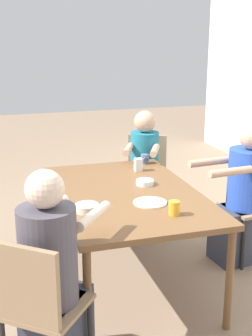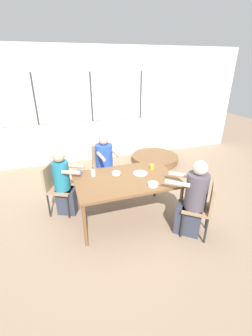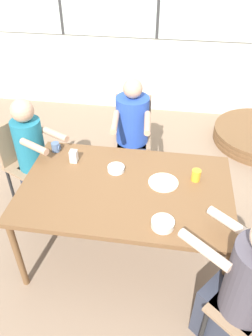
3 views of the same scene
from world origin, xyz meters
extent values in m
plane|color=#8C725B|center=(0.00, 0.00, 0.00)|extent=(16.00, 16.00, 0.00)
cube|color=silver|center=(0.00, 2.74, 1.40)|extent=(8.40, 0.06, 2.80)
cube|color=silver|center=(0.00, 2.70, 1.65)|extent=(5.20, 0.02, 1.16)
cube|color=#333333|center=(-1.30, 2.69, 1.65)|extent=(0.04, 0.01, 1.16)
cube|color=#333333|center=(0.00, 2.69, 1.65)|extent=(0.04, 0.01, 1.16)
cube|color=#333333|center=(1.30, 2.69, 1.65)|extent=(0.04, 0.01, 1.16)
cube|color=brown|center=(0.00, 0.00, 0.72)|extent=(1.60, 1.02, 0.04)
cylinder|color=brown|center=(-0.75, -0.46, 0.35)|extent=(0.05, 0.05, 0.70)
cylinder|color=brown|center=(0.75, -0.46, 0.35)|extent=(0.05, 0.05, 0.70)
cylinder|color=brown|center=(-0.75, 0.46, 0.35)|extent=(0.05, 0.05, 0.70)
cylinder|color=brown|center=(0.75, 0.46, 0.35)|extent=(0.05, 0.05, 0.70)
cube|color=#937556|center=(-0.10, 1.12, 0.45)|extent=(0.44, 0.44, 0.03)
cube|color=#937556|center=(-0.12, 1.30, 0.68)|extent=(0.38, 0.07, 0.42)
cylinder|color=black|center=(0.08, 0.96, 0.22)|extent=(0.03, 0.03, 0.44)
cylinder|color=black|center=(-0.26, 0.93, 0.22)|extent=(0.03, 0.03, 0.44)
cylinder|color=black|center=(0.05, 1.30, 0.22)|extent=(0.03, 0.03, 0.44)
cylinder|color=black|center=(-0.29, 1.27, 0.22)|extent=(0.03, 0.03, 0.44)
cube|color=#937556|center=(-1.01, 0.50, 0.45)|extent=(0.54, 0.54, 0.03)
cube|color=#937556|center=(-1.17, 0.58, 0.68)|extent=(0.20, 0.36, 0.42)
cylinder|color=black|center=(-0.78, 0.57, 0.22)|extent=(0.03, 0.03, 0.44)
cylinder|color=black|center=(-0.93, 0.27, 0.22)|extent=(0.03, 0.03, 0.44)
cylinder|color=black|center=(-1.08, 0.72, 0.22)|extent=(0.03, 0.03, 0.44)
cylinder|color=black|center=(-1.23, 0.42, 0.22)|extent=(0.03, 0.03, 0.44)
cube|color=#937556|center=(0.87, -0.71, 0.45)|extent=(0.56, 0.56, 0.03)
cube|color=#937556|center=(1.01, -0.82, 0.68)|extent=(0.27, 0.32, 0.42)
cylinder|color=black|center=(0.63, -0.73, 0.22)|extent=(0.03, 0.03, 0.44)
cylinder|color=black|center=(0.85, -0.47, 0.22)|extent=(0.03, 0.03, 0.44)
cylinder|color=black|center=(0.89, -0.95, 0.22)|extent=(0.03, 0.03, 0.44)
cylinder|color=black|center=(1.11, -0.68, 0.22)|extent=(0.03, 0.03, 0.44)
cube|color=#333847|center=(-0.09, 1.01, 0.23)|extent=(0.34, 0.43, 0.47)
cylinder|color=#284CB7|center=(-0.10, 1.08, 0.71)|extent=(0.34, 0.34, 0.49)
sphere|color=tan|center=(-0.10, 1.08, 1.06)|extent=(0.19, 0.19, 0.19)
cylinder|color=tan|center=(0.08, 0.81, 0.85)|extent=(0.09, 0.37, 0.06)
cylinder|color=tan|center=(-0.23, 0.78, 0.85)|extent=(0.09, 0.37, 0.06)
cube|color=#333847|center=(-0.92, 0.45, 0.23)|extent=(0.39, 0.36, 0.47)
cylinder|color=#1E7089|center=(-0.97, 0.48, 0.71)|extent=(0.27, 0.27, 0.49)
sphere|color=tan|center=(-0.97, 0.48, 1.06)|extent=(0.20, 0.20, 0.20)
cylinder|color=tan|center=(-0.71, 0.49, 0.85)|extent=(0.29, 0.18, 0.06)
cylinder|color=tan|center=(-0.82, 0.27, 0.85)|extent=(0.29, 0.18, 0.06)
cube|color=#333847|center=(0.79, -0.64, 0.23)|extent=(0.47, 0.45, 0.47)
cylinder|color=#4C4751|center=(0.84, -0.68, 0.74)|extent=(0.31, 0.31, 0.54)
sphere|color=beige|center=(0.84, -0.68, 1.11)|extent=(0.20, 0.20, 0.20)
cylinder|color=beige|center=(0.54, -0.62, 0.88)|extent=(0.30, 0.26, 0.06)
cylinder|color=beige|center=(0.72, -0.41, 0.88)|extent=(0.30, 0.26, 0.06)
cylinder|color=slate|center=(-0.68, 0.38, 0.78)|extent=(0.07, 0.07, 0.08)
torus|color=slate|center=(-0.64, 0.38, 0.78)|extent=(0.01, 0.06, 0.06)
cylinder|color=gold|center=(0.52, 0.16, 0.79)|extent=(0.07, 0.07, 0.09)
cube|color=silver|center=(-0.48, 0.25, 0.80)|extent=(0.06, 0.06, 0.11)
cylinder|color=silver|center=(-0.11, 0.18, 0.76)|extent=(0.14, 0.14, 0.04)
cylinder|color=silver|center=(0.30, -0.36, 0.77)|extent=(0.16, 0.16, 0.05)
cylinder|color=beige|center=(0.28, 0.09, 0.75)|extent=(0.23, 0.23, 0.01)
cylinder|color=brown|center=(1.48, 2.00, 0.01)|extent=(1.20, 1.20, 0.03)
cylinder|color=brown|center=(1.48, 2.00, 0.04)|extent=(1.22, 1.22, 0.03)
cylinder|color=brown|center=(1.48, 2.00, 0.07)|extent=(1.20, 1.20, 0.03)
cylinder|color=brown|center=(1.48, 2.00, 0.10)|extent=(1.22, 1.22, 0.03)
cylinder|color=brown|center=(1.48, 2.00, 0.14)|extent=(1.20, 1.20, 0.03)
cylinder|color=brown|center=(1.48, 2.00, 0.16)|extent=(1.22, 1.22, 0.03)
camera|label=1|loc=(3.09, -0.94, 1.87)|focal=50.00mm
camera|label=2|loc=(-0.99, -2.99, 2.40)|focal=24.00mm
camera|label=3|loc=(0.29, -1.86, 2.38)|focal=35.00mm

